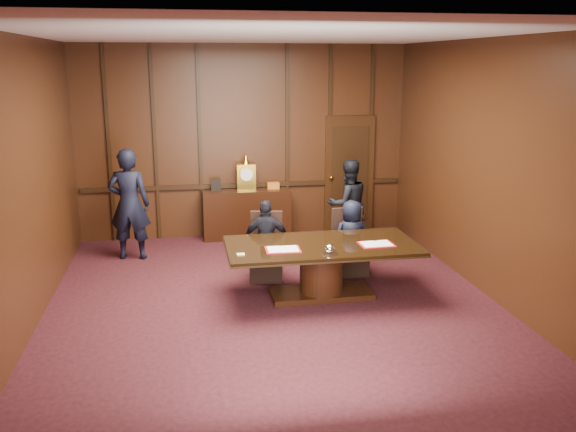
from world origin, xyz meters
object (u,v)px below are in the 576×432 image
object	(u,v)px
signatory_left	(267,240)
witness_right	(348,204)
conference_table	(322,261)
signatory_right	(351,238)
sideboard	(247,212)
witness_left	(129,204)

from	to	relation	value
signatory_left	witness_right	world-z (taller)	witness_right
conference_table	signatory_left	bearing A→B (deg)	129.09
conference_table	signatory_right	size ratio (longest dim) A/B	2.25
conference_table	witness_right	world-z (taller)	witness_right
conference_table	signatory_left	size ratio (longest dim) A/B	2.15
sideboard	witness_right	bearing A→B (deg)	-29.13
signatory_right	witness_right	distance (m)	1.44
signatory_right	witness_left	world-z (taller)	witness_left
signatory_left	witness_right	bearing A→B (deg)	-132.16
signatory_right	conference_table	bearing A→B (deg)	46.79
witness_left	signatory_right	bearing A→B (deg)	165.34
conference_table	signatory_left	xyz separation A→B (m)	(-0.65, 0.80, 0.10)
signatory_right	sideboard	bearing A→B (deg)	-63.94
sideboard	witness_left	xyz separation A→B (m)	(-2.02, -0.90, 0.44)
witness_right	signatory_right	bearing A→B (deg)	67.39
conference_table	signatory_right	bearing A→B (deg)	50.91
signatory_right	witness_right	world-z (taller)	witness_right
signatory_left	witness_left	world-z (taller)	witness_left
witness_left	conference_table	bearing A→B (deg)	148.93
conference_table	witness_left	distance (m)	3.53
sideboard	signatory_right	size ratio (longest dim) A/B	1.37
witness_right	sideboard	bearing A→B (deg)	-38.63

